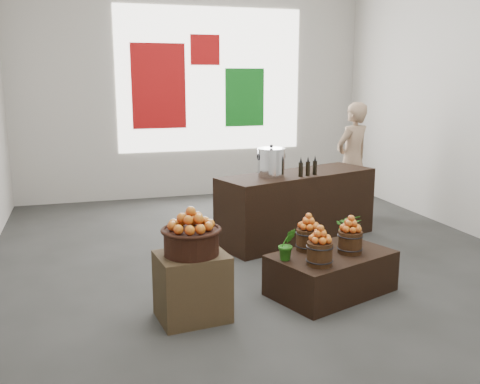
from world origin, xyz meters
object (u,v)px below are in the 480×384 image
object	(u,v)px
crate	(192,286)
counter	(297,206)
display_table	(331,273)
wicker_basket	(191,242)
stock_pot_left	(271,163)
shopper	(352,160)

from	to	relation	value
crate	counter	size ratio (longest dim) A/B	0.28
crate	display_table	distance (m)	1.41
wicker_basket	counter	world-z (taller)	counter
wicker_basket	counter	distance (m)	2.60
stock_pot_left	display_table	bearing A→B (deg)	-88.13
display_table	shopper	distance (m)	3.16
crate	display_table	bearing A→B (deg)	7.00
display_table	stock_pot_left	world-z (taller)	stock_pot_left
crate	display_table	xyz separation A→B (m)	(1.40, 0.17, -0.09)
stock_pot_left	shopper	world-z (taller)	shopper
wicker_basket	counter	size ratio (longest dim) A/B	0.22
crate	display_table	size ratio (longest dim) A/B	0.51
crate	counter	world-z (taller)	counter
crate	counter	xyz separation A→B (m)	(1.76, 1.90, 0.14)
counter	shopper	distance (m)	1.60
display_table	counter	xyz separation A→B (m)	(0.36, 1.73, 0.23)
wicker_basket	stock_pot_left	size ratio (longest dim) A/B	1.43
counter	wicker_basket	bearing A→B (deg)	-151.14
crate	display_table	world-z (taller)	crate
crate	shopper	bearing A→B (deg)	43.04
display_table	shopper	world-z (taller)	shopper
crate	counter	bearing A→B (deg)	47.19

